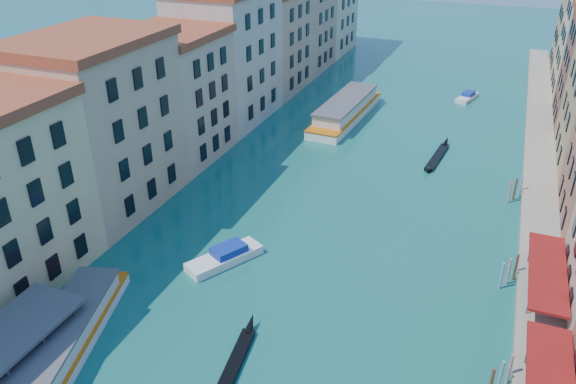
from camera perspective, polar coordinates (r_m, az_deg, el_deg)
name	(u,v)px	position (r m, az deg, el deg)	size (l,w,h in m)	color
left_bank_palazzos	(208,70)	(86.74, -8.17, 12.19)	(12.80, 128.40, 21.00)	beige
quay	(539,176)	(79.97, 24.15, 1.48)	(4.00, 140.00, 1.00)	gray
mooring_poles_right	(502,352)	(48.51, 20.91, -14.98)	(1.44, 54.24, 3.20)	#502B1B
vaporetto_near	(68,334)	(50.54, -21.45, -13.28)	(8.86, 18.06, 2.63)	white
vaporetto_far	(346,109)	(94.00, 5.90, 8.34)	(6.45, 23.18, 3.41)	white
gondola_fore	(232,368)	(45.86, -5.73, -17.36)	(2.49, 11.82, 2.36)	black
gondola_far	(438,156)	(81.94, 14.95, 3.59)	(2.18, 12.40, 1.76)	black
motorboat_mid	(225,256)	(57.26, -6.37, -6.51)	(6.07, 8.21, 1.66)	white
motorboat_far	(467,97)	(108.05, 17.76, 9.21)	(3.66, 6.75, 1.33)	white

